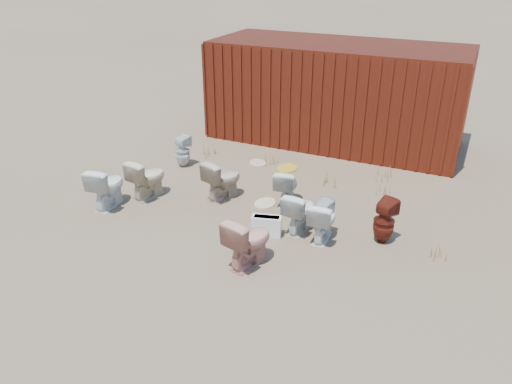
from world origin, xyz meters
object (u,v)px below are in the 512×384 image
at_px(toilet_front_maroon, 384,221).
at_px(toilet_front_e, 323,220).
at_px(toilet_front_c, 300,211).
at_px(loose_tank, 267,226).
at_px(toilet_back_e, 323,218).
at_px(toilet_back_a, 182,151).
at_px(toilet_front_a, 107,186).
at_px(toilet_back_beige_left, 147,178).
at_px(toilet_front_pink, 249,241).
at_px(shipping_container, 336,93).
at_px(toilet_back_beige_right, 223,179).
at_px(toilet_back_yellowlid, 286,186).

distance_m(toilet_front_maroon, toilet_front_e, 1.00).
bearing_deg(toilet_front_c, loose_tank, 45.52).
xyz_separation_m(toilet_front_c, toilet_back_e, (0.41, -0.01, -0.04)).
relative_size(toilet_front_maroon, toilet_back_a, 1.07).
bearing_deg(toilet_front_e, toilet_back_a, -26.02).
relative_size(toilet_front_a, toilet_back_beige_left, 1.01).
bearing_deg(toilet_front_maroon, toilet_front_a, 29.20).
xyz_separation_m(toilet_front_maroon, loose_tank, (-1.83, -0.62, -0.21)).
bearing_deg(toilet_front_pink, toilet_front_e, -108.26).
bearing_deg(toilet_back_e, toilet_front_pink, 69.01).
distance_m(toilet_front_c, toilet_back_e, 0.41).
distance_m(toilet_front_a, toilet_back_e, 4.04).
height_order(toilet_front_a, toilet_back_e, toilet_front_a).
xyz_separation_m(toilet_front_maroon, toilet_back_e, (-0.97, -0.24, -0.05)).
xyz_separation_m(toilet_front_c, toilet_back_a, (-3.35, 1.55, -0.01)).
distance_m(toilet_front_pink, toilet_front_c, 1.34).
xyz_separation_m(shipping_container, toilet_back_e, (1.25, -4.63, -0.87)).
height_order(shipping_container, toilet_front_a, shipping_container).
bearing_deg(toilet_back_beige_right, toilet_back_yellowlid, -146.28).
bearing_deg(toilet_front_e, toilet_back_beige_left, -3.59).
height_order(toilet_front_maroon, loose_tank, toilet_front_maroon).
relative_size(shipping_container, toilet_front_pink, 7.26).
xyz_separation_m(toilet_back_beige_right, loose_tank, (1.34, -0.92, -0.22)).
bearing_deg(toilet_front_a, loose_tank, 179.22).
distance_m(toilet_back_a, toilet_back_beige_left, 1.60).
xyz_separation_m(toilet_front_maroon, toilet_back_yellowlid, (-1.97, 0.61, -0.03)).
bearing_deg(toilet_front_e, shipping_container, -77.32).
bearing_deg(loose_tank, toilet_front_e, 1.81).
bearing_deg(toilet_back_yellowlid, toilet_front_c, 115.30).
distance_m(toilet_back_a, toilet_back_e, 4.07).
height_order(toilet_front_pink, loose_tank, toilet_front_pink).
bearing_deg(toilet_front_c, toilet_front_maroon, -165.10).
height_order(toilet_back_e, loose_tank, toilet_back_e).
bearing_deg(toilet_back_beige_right, toilet_front_c, -177.55).
xyz_separation_m(toilet_front_a, loose_tank, (3.13, 0.29, -0.23)).
bearing_deg(toilet_back_beige_left, toilet_back_a, -71.97).
height_order(shipping_container, toilet_front_maroon, shipping_container).
bearing_deg(toilet_back_yellowlid, toilet_back_beige_left, 9.60).
bearing_deg(toilet_back_beige_left, toilet_front_pink, 165.90).
height_order(shipping_container, toilet_front_e, shipping_container).
relative_size(toilet_back_beige_left, toilet_back_e, 1.21).
bearing_deg(loose_tank, toilet_back_a, 131.16).
height_order(shipping_container, loose_tank, shipping_container).
xyz_separation_m(toilet_front_pink, toilet_back_beige_left, (-2.79, 1.25, -0.01)).
height_order(shipping_container, toilet_back_beige_right, shipping_container).
xyz_separation_m(toilet_front_maroon, toilet_back_a, (-4.73, 1.31, -0.03)).
relative_size(toilet_front_c, toilet_front_maroon, 0.96).
bearing_deg(loose_tank, toilet_back_beige_left, 157.46).
xyz_separation_m(toilet_front_maroon, toilet_front_e, (-0.93, -0.34, -0.03)).
bearing_deg(toilet_back_e, toilet_back_beige_left, 9.80).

